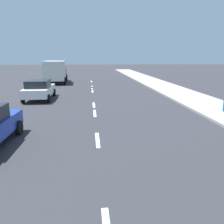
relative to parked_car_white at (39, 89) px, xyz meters
The scene contains 11 objects.
ground_plane 4.99m from the parked_car_white, 29.11° to the right, with size 160.00×160.00×0.00m, color #2D2D33.
sidewalk_strip 12.32m from the parked_car_white, ahead, with size 3.60×80.00×0.14m, color #9E998E.
lane_stripe_3 10.69m from the parked_car_white, 66.23° to the right, with size 0.16×1.80×0.01m, color white.
lane_stripe_4 6.73m from the parked_car_white, 49.99° to the right, with size 0.16×1.80×0.01m, color white.
lane_stripe_5 5.11m from the parked_car_white, 31.57° to the right, with size 0.16×1.80×0.01m, color white.
lane_stripe_6 5.98m from the parked_car_white, 43.52° to the left, with size 0.16×1.80×0.01m, color white.
lane_stripe_7 7.89m from the parked_car_white, 56.80° to the left, with size 0.16×1.80×0.01m, color white.
lane_stripe_8 8.65m from the parked_car_white, 60.10° to the left, with size 0.16×1.80×0.01m, color white.
lane_stripe_9 13.81m from the parked_car_white, 71.85° to the left, with size 0.16×1.80×0.01m, color white.
parked_car_white is the anchor object (origin of this frame).
delivery_truck 11.63m from the parked_car_white, 91.25° to the left, with size 2.87×6.33×2.80m.
Camera 1 is at (-0.29, 3.48, 3.41)m, focal length 37.24 mm.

